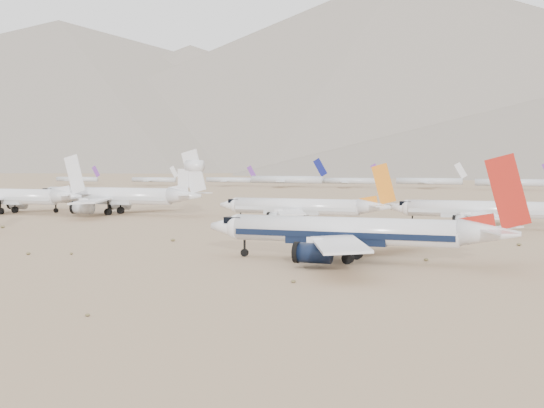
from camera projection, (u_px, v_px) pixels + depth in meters
The scene contains 7 objects.
ground at pixel (287, 256), 134.67m from camera, with size 7000.00×7000.00×0.00m, color #886B4F.
main_airliner at pixel (357, 232), 126.40m from camera, with size 51.39×50.20×18.14m.
row2_gold_tail at pixel (486, 210), 188.56m from camera, with size 46.26×45.24×16.47m.
row2_orange_tail at pixel (303, 207), 199.96m from camera, with size 45.85×44.85×16.35m.
row2_white_trijet at pixel (118, 196), 236.62m from camera, with size 57.67×56.36×20.44m.
row2_white_twin at pixel (9, 197), 240.80m from camera, with size 52.91×51.77×18.91m.
desert_scrub at pixel (217, 276), 109.17m from camera, with size 261.14×121.67×0.63m.
Camera 1 is at (44.37, -126.38, 16.98)m, focal length 50.00 mm.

